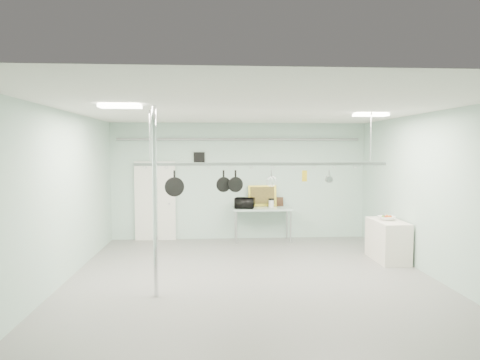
{
  "coord_description": "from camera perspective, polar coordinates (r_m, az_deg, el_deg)",
  "views": [
    {
      "loc": [
        -0.74,
        -7.76,
        2.48
      ],
      "look_at": [
        -0.17,
        1.0,
        1.85
      ],
      "focal_mm": 32.0,
      "sensor_mm": 36.0,
      "label": 1
    }
  ],
  "objects": [
    {
      "name": "saucepan",
      "position": [
        8.38,
        11.79,
        0.5
      ],
      "size": [
        0.15,
        0.12,
        0.25
      ],
      "primitive_type": null,
      "rotation": [
        0.0,
        0.0,
        -0.25
      ],
      "color": "silver",
      "rests_on": "pot_rack"
    },
    {
      "name": "back_wall",
      "position": [
        11.81,
        -0.09,
        -0.15
      ],
      "size": [
        7.0,
        0.02,
        3.2
      ],
      "primitive_type": "cube",
      "color": "#A3C4BA",
      "rests_on": "floor"
    },
    {
      "name": "painting_large",
      "position": [
        11.81,
        3.0,
        -2.13
      ],
      "size": [
        0.78,
        0.16,
        0.58
      ],
      "primitive_type": "cube",
      "rotation": [
        -0.14,
        0.0,
        0.04
      ],
      "color": "gold",
      "rests_on": "prep_table"
    },
    {
      "name": "side_cabinet",
      "position": [
        10.16,
        19.09,
        -7.63
      ],
      "size": [
        0.6,
        1.2,
        0.9
      ],
      "primitive_type": "cube",
      "color": "silver",
      "rests_on": "floor"
    },
    {
      "name": "microwave",
      "position": [
        11.41,
        0.62,
        -3.1
      ],
      "size": [
        0.57,
        0.45,
        0.28
      ],
      "primitive_type": "imported",
      "rotation": [
        0.0,
        0.0,
        2.91
      ],
      "color": "black",
      "rests_on": "prep_table"
    },
    {
      "name": "door",
      "position": [
        11.89,
        -11.22,
        -2.86
      ],
      "size": [
        1.1,
        0.1,
        2.2
      ],
      "primitive_type": "cube",
      "color": "silver",
      "rests_on": "floor"
    },
    {
      "name": "prep_table",
      "position": [
        11.56,
        3.01,
        -4.08
      ],
      "size": [
        1.6,
        0.7,
        0.91
      ],
      "color": "#9EB9AD",
      "rests_on": "floor"
    },
    {
      "name": "wall_vent",
      "position": [
        11.74,
        -5.46,
        2.98
      ],
      "size": [
        0.3,
        0.04,
        0.3
      ],
      "primitive_type": "cube",
      "color": "black",
      "rests_on": "back_wall"
    },
    {
      "name": "ceiling",
      "position": [
        7.83,
        1.77,
        9.33
      ],
      "size": [
        7.0,
        8.0,
        0.02
      ],
      "primitive_type": "cube",
      "color": "silver",
      "rests_on": "back_wall"
    },
    {
      "name": "whisk",
      "position": [
        8.16,
        4.22,
        0.12
      ],
      "size": [
        0.21,
        0.21,
        0.35
      ],
      "primitive_type": null,
      "rotation": [
        0.0,
        0.0,
        0.07
      ],
      "color": "silver",
      "rests_on": "pot_rack"
    },
    {
      "name": "light_panel_right",
      "position": [
        8.96,
        17.02,
        8.3
      ],
      "size": [
        0.65,
        0.3,
        0.05
      ],
      "primitive_type": "cube",
      "color": "white",
      "rests_on": "ceiling"
    },
    {
      "name": "skillet_left",
      "position": [
        8.12,
        -8.73,
        -0.42
      ],
      "size": [
        0.37,
        0.14,
        0.48
      ],
      "primitive_type": null,
      "rotation": [
        0.0,
        0.0,
        0.23
      ],
      "color": "black",
      "rests_on": "pot_rack"
    },
    {
      "name": "fruit_cluster",
      "position": [
        10.11,
        18.97,
        -4.61
      ],
      "size": [
        0.24,
        0.24,
        0.09
      ],
      "primitive_type": null,
      "color": "maroon",
      "rests_on": "fruit_bowl"
    },
    {
      "name": "right_wall",
      "position": [
        8.88,
        24.79,
        -1.94
      ],
      "size": [
        0.02,
        8.0,
        3.2
      ],
      "primitive_type": "cube",
      "color": "#A3C4BA",
      "rests_on": "floor"
    },
    {
      "name": "light_panel_left",
      "position": [
        7.14,
        -15.69,
        9.45
      ],
      "size": [
        0.65,
        0.3,
        0.05
      ],
      "primitive_type": "cube",
      "color": "white",
      "rests_on": "ceiling"
    },
    {
      "name": "painting_small",
      "position": [
        11.89,
        5.07,
        -2.9
      ],
      "size": [
        0.3,
        0.09,
        0.25
      ],
      "primitive_type": "cube",
      "rotation": [
        -0.17,
        0.0,
        0.04
      ],
      "color": "#352012",
      "rests_on": "prep_table"
    },
    {
      "name": "grater",
      "position": [
        8.26,
        8.6,
        0.54
      ],
      "size": [
        0.1,
        0.02,
        0.23
      ],
      "primitive_type": null,
      "rotation": [
        0.0,
        0.0,
        -0.05
      ],
      "color": "#C08C16",
      "rests_on": "pot_rack"
    },
    {
      "name": "conduit_pipe",
      "position": [
        11.69,
        -0.07,
        5.45
      ],
      "size": [
        6.6,
        0.07,
        0.07
      ],
      "primitive_type": "cylinder",
      "rotation": [
        0.0,
        1.57,
        0.0
      ],
      "color": "gray",
      "rests_on": "back_wall"
    },
    {
      "name": "fruit_bowl",
      "position": [
        10.11,
        18.96,
        -4.83
      ],
      "size": [
        0.37,
        0.37,
        0.09
      ],
      "primitive_type": "imported",
      "rotation": [
        0.0,
        0.0,
        -0.01
      ],
      "color": "white",
      "rests_on": "side_cabinet"
    },
    {
      "name": "pot_rack",
      "position": [
        8.12,
        2.96,
        2.36
      ],
      "size": [
        4.8,
        0.06,
        1.0
      ],
      "color": "#B7B7BC",
      "rests_on": "ceiling"
    },
    {
      "name": "floor",
      "position": [
        8.18,
        1.72,
        -13.52
      ],
      "size": [
        8.0,
        8.0,
        0.0
      ],
      "primitive_type": "plane",
      "color": "gray",
      "rests_on": "ground"
    },
    {
      "name": "coffee_canister",
      "position": [
        11.6,
        4.19,
        -3.18
      ],
      "size": [
        0.18,
        0.18,
        0.2
      ],
      "primitive_type": "cylinder",
      "rotation": [
        0.0,
        0.0,
        0.32
      ],
      "color": "silver",
      "rests_on": "prep_table"
    },
    {
      "name": "skillet_mid",
      "position": [
        8.08,
        -2.2,
        -0.11
      ],
      "size": [
        0.29,
        0.14,
        0.41
      ],
      "primitive_type": null,
      "rotation": [
        0.0,
        0.0,
        0.29
      ],
      "color": "black",
      "rests_on": "pot_rack"
    },
    {
      "name": "chrome_pole",
      "position": [
        7.28,
        -11.26,
        -2.89
      ],
      "size": [
        0.08,
        0.08,
        3.2
      ],
      "primitive_type": "cylinder",
      "color": "silver",
      "rests_on": "floor"
    },
    {
      "name": "skillet_right",
      "position": [
        8.09,
        -0.6,
        -0.1
      ],
      "size": [
        0.3,
        0.11,
        0.4
      ],
      "primitive_type": null,
      "rotation": [
        0.0,
        0.0,
        0.2
      ],
      "color": "black",
      "rests_on": "pot_rack"
    }
  ]
}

